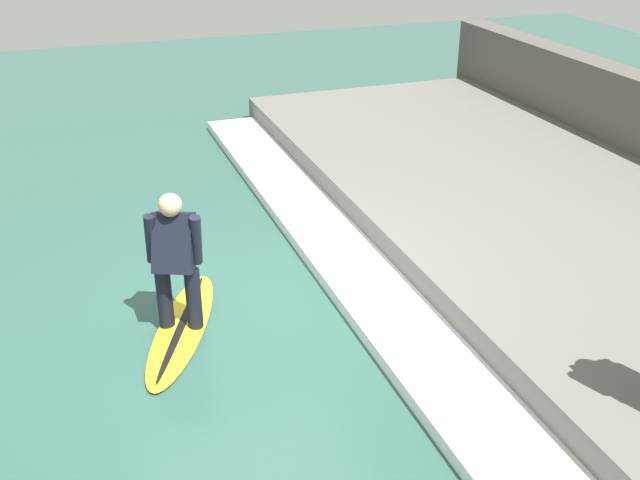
{
  "coord_description": "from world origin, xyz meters",
  "views": [
    {
      "loc": [
        -1.54,
        -6.39,
        4.07
      ],
      "look_at": [
        0.76,
        0.0,
        0.7
      ],
      "focal_mm": 42.0,
      "sensor_mm": 36.0,
      "label": 1
    }
  ],
  "objects": [
    {
      "name": "concrete_ledge",
      "position": [
        3.91,
        0.0,
        0.2
      ],
      "size": [
        4.4,
        12.83,
        0.4
      ],
      "primitive_type": "cube",
      "color": "#66635E",
      "rests_on": "ground_plane"
    },
    {
      "name": "surfboard_riding",
      "position": [
        -0.72,
        -0.09,
        0.03
      ],
      "size": [
        1.25,
        2.08,
        0.07
      ],
      "color": "yellow",
      "rests_on": "ground_plane"
    },
    {
      "name": "surfer_riding",
      "position": [
        -0.72,
        -0.09,
        0.83
      ],
      "size": [
        0.5,
        0.52,
        1.39
      ],
      "color": "black",
      "rests_on": "surfboard_riding"
    },
    {
      "name": "ground_plane",
      "position": [
        0.0,
        0.0,
        0.0
      ],
      "size": [
        28.0,
        28.0,
        0.0
      ],
      "primitive_type": "plane",
      "color": "#2D564C"
    },
    {
      "name": "wave_foam_crest",
      "position": [
        1.29,
        0.0,
        0.07
      ],
      "size": [
        0.84,
        12.18,
        0.14
      ],
      "primitive_type": "cube",
      "color": "white",
      "rests_on": "ground_plane"
    }
  ]
}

